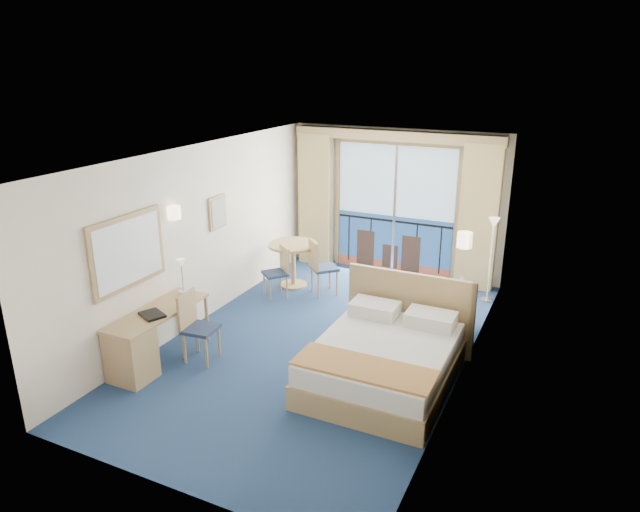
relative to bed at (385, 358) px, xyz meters
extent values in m
plane|color=navy|center=(-1.17, 0.57, -0.31)|extent=(6.50, 6.50, 0.00)
cube|color=white|center=(-1.17, 3.83, 1.04)|extent=(4.00, 0.02, 2.70)
cube|color=white|center=(-1.17, -2.69, 1.04)|extent=(4.00, 0.02, 2.70)
cube|color=white|center=(-3.18, 0.57, 1.04)|extent=(0.02, 6.50, 2.70)
cube|color=white|center=(0.84, 0.57, 1.04)|extent=(0.02, 6.50, 2.70)
cube|color=white|center=(-1.17, 0.57, 2.40)|extent=(4.00, 6.50, 0.02)
cube|color=navy|center=(-1.17, 3.79, 0.25)|extent=(2.20, 0.02, 1.08)
cube|color=#ACC9E2|center=(-1.17, 3.79, 1.45)|extent=(2.20, 0.02, 1.32)
cube|color=brown|center=(-1.17, 3.78, -0.21)|extent=(2.20, 0.02, 0.20)
cube|color=black|center=(-1.17, 3.78, 0.69)|extent=(2.20, 0.02, 0.04)
cube|color=#A18857|center=(-1.17, 3.78, 2.15)|extent=(2.36, 0.03, 0.12)
cube|color=#A18857|center=(-2.32, 3.78, 0.89)|extent=(0.06, 0.03, 2.40)
cube|color=#A18857|center=(-0.02, 3.78, 0.89)|extent=(0.06, 0.03, 2.40)
cube|color=silver|center=(-1.17, 3.77, 0.89)|extent=(0.05, 0.02, 2.40)
cube|color=#382319|center=(-0.82, 3.78, 0.09)|extent=(0.35, 0.02, 0.70)
cube|color=#382319|center=(-1.72, 3.78, 0.09)|extent=(0.35, 0.02, 0.70)
cube|color=#382319|center=(-1.22, 3.78, -0.01)|extent=(0.30, 0.02, 0.45)
cube|color=black|center=(-2.07, 3.78, 0.24)|extent=(0.02, 0.01, 0.90)
cube|color=black|center=(-1.62, 3.78, 0.24)|extent=(0.03, 0.01, 0.90)
cube|color=black|center=(-1.17, 3.78, 0.24)|extent=(0.03, 0.01, 0.90)
cube|color=black|center=(-0.72, 3.78, 0.24)|extent=(0.03, 0.01, 0.90)
cube|color=black|center=(-0.27, 3.78, 0.24)|extent=(0.02, 0.01, 0.90)
cube|color=tan|center=(-2.72, 3.64, 0.96)|extent=(0.65, 0.22, 2.55)
cube|color=tan|center=(0.38, 3.64, 0.96)|extent=(0.65, 0.22, 2.55)
cube|color=#A18857|center=(-1.17, 3.67, 2.27)|extent=(3.80, 0.25, 0.18)
cube|color=#A18857|center=(-3.14, -0.93, 1.24)|extent=(0.04, 1.25, 0.95)
cube|color=silver|center=(-3.12, -0.93, 1.24)|extent=(0.01, 1.12, 0.82)
cube|color=#A18857|center=(-3.14, 1.02, 1.29)|extent=(0.03, 0.42, 0.52)
cube|color=gray|center=(-3.12, 1.02, 1.29)|extent=(0.01, 0.34, 0.44)
cylinder|color=beige|center=(-3.11, -0.03, 1.54)|extent=(0.18, 0.18, 0.18)
cylinder|color=beige|center=(0.77, 0.42, 1.54)|extent=(0.18, 0.18, 0.18)
cube|color=#A18857|center=(0.00, -0.09, -0.16)|extent=(1.63, 2.04, 0.31)
cube|color=silver|center=(0.00, -0.09, 0.12)|extent=(1.57, 1.97, 0.25)
cube|color=#B07F44|center=(0.00, -0.75, 0.26)|extent=(1.61, 0.56, 0.03)
cube|color=silver|center=(-0.39, 0.64, 0.34)|extent=(0.63, 0.41, 0.18)
cube|color=silver|center=(0.39, 0.64, 0.34)|extent=(0.63, 0.41, 0.18)
cube|color=#A18857|center=(0.00, 0.98, 0.25)|extent=(1.78, 0.06, 1.12)
cube|color=tan|center=(0.60, 1.34, -0.04)|extent=(0.42, 0.40, 0.55)
cube|color=silver|center=(0.56, 1.38, 0.28)|extent=(0.19, 0.15, 0.08)
imported|color=#464B55|center=(0.19, 1.87, 0.04)|extent=(0.92, 0.93, 0.70)
cylinder|color=silver|center=(0.71, 3.14, -0.30)|extent=(0.20, 0.20, 0.03)
cylinder|color=silver|center=(0.71, 3.14, 0.37)|extent=(0.02, 0.02, 1.36)
cone|color=silver|center=(0.71, 3.14, 1.05)|extent=(0.18, 0.18, 0.16)
cube|color=#A18857|center=(-2.89, -0.80, 0.40)|extent=(0.53, 1.55, 0.04)
cube|color=tan|center=(-2.89, -1.33, 0.03)|extent=(0.50, 0.47, 0.69)
cylinder|color=#A18857|center=(-3.13, -0.60, 0.03)|extent=(0.05, 0.05, 0.69)
cylinder|color=#A18857|center=(-2.65, -0.60, 0.03)|extent=(0.05, 0.05, 0.69)
cylinder|color=#A18857|center=(-3.13, -0.07, 0.03)|extent=(0.05, 0.05, 0.69)
cylinder|color=#A18857|center=(-2.65, -0.07, 0.03)|extent=(0.05, 0.05, 0.69)
cube|color=#212F4D|center=(-2.39, -0.55, 0.14)|extent=(0.45, 0.45, 0.05)
cube|color=#A18857|center=(-2.59, -0.57, 0.40)|extent=(0.08, 0.41, 0.49)
cylinder|color=#A18857|center=(-2.21, -0.69, -0.10)|extent=(0.03, 0.03, 0.44)
cylinder|color=#A18857|center=(-2.25, -0.37, -0.10)|extent=(0.03, 0.03, 0.44)
cylinder|color=#A18857|center=(-2.54, -0.73, -0.10)|extent=(0.03, 0.03, 0.44)
cylinder|color=#A18857|center=(-2.57, -0.40, -0.10)|extent=(0.03, 0.03, 0.44)
cube|color=black|center=(-2.84, -0.95, 0.43)|extent=(0.40, 0.36, 0.03)
cylinder|color=silver|center=(-2.94, -0.19, 0.45)|extent=(0.13, 0.13, 0.02)
cylinder|color=silver|center=(-2.94, -0.19, 0.66)|extent=(0.02, 0.02, 0.44)
cone|color=silver|center=(-2.94, -0.19, 0.87)|extent=(0.12, 0.12, 0.11)
cylinder|color=#A18857|center=(-2.54, 2.35, 0.45)|extent=(0.87, 0.87, 0.04)
cylinder|color=#A18857|center=(-2.54, 2.35, 0.07)|extent=(0.09, 0.09, 0.76)
cylinder|color=#A18857|center=(-2.54, 2.35, -0.30)|extent=(0.48, 0.48, 0.03)
cube|color=#212F4D|center=(-1.89, 2.27, 0.15)|extent=(0.59, 0.59, 0.05)
cube|color=#A18857|center=(-2.03, 2.13, 0.41)|extent=(0.32, 0.32, 0.49)
cylinder|color=#A18857|center=(-1.66, 2.27, -0.09)|extent=(0.04, 0.04, 0.44)
cylinder|color=#A18857|center=(-1.89, 2.50, -0.09)|extent=(0.04, 0.04, 0.44)
cylinder|color=#A18857|center=(-1.89, 2.03, -0.09)|extent=(0.04, 0.04, 0.44)
cylinder|color=#A18857|center=(-2.13, 2.27, -0.09)|extent=(0.04, 0.04, 0.44)
cube|color=#212F4D|center=(-2.58, 1.77, 0.10)|extent=(0.53, 0.53, 0.04)
cube|color=#A18857|center=(-2.47, 1.91, 0.33)|extent=(0.31, 0.27, 0.44)
cylinder|color=#A18857|center=(-2.79, 1.75, -0.11)|extent=(0.03, 0.03, 0.40)
cylinder|color=#A18857|center=(-2.56, 1.56, -0.11)|extent=(0.03, 0.03, 0.40)
cylinder|color=#A18857|center=(-2.60, 1.98, -0.11)|extent=(0.03, 0.03, 0.40)
cylinder|color=#A18857|center=(-2.37, 1.79, -0.11)|extent=(0.03, 0.03, 0.40)
camera|label=1|loc=(1.97, -6.04, 3.53)|focal=32.00mm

